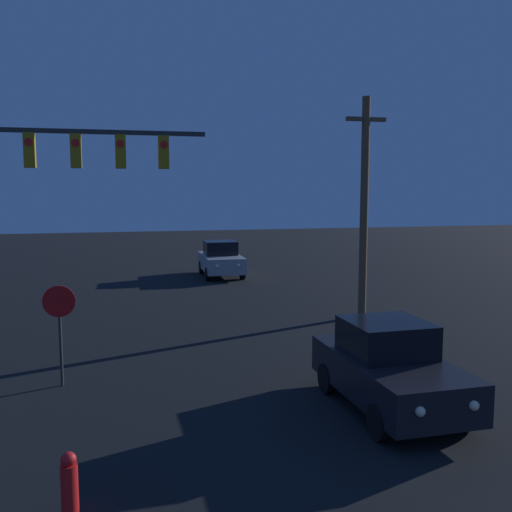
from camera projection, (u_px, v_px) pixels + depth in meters
The scene contains 6 objects.
car_near at pixel (389, 368), 11.68m from camera, with size 1.98×4.15×1.82m.
car_far at pixel (221, 259), 29.49m from camera, with size 2.02×4.17×1.82m.
traffic_signal_mast at pixel (57, 178), 15.03m from camera, with size 5.84×0.30×6.84m.
stop_sign at pixel (60, 316), 12.95m from camera, with size 0.72×0.07×2.34m.
utility_pole at pixel (364, 205), 19.79m from camera, with size 1.45×0.28×7.64m.
fire_hydrant at pixel (69, 485), 7.87m from camera, with size 0.24×0.24×0.93m.
Camera 1 is at (-3.33, -1.23, 4.53)m, focal length 40.00 mm.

